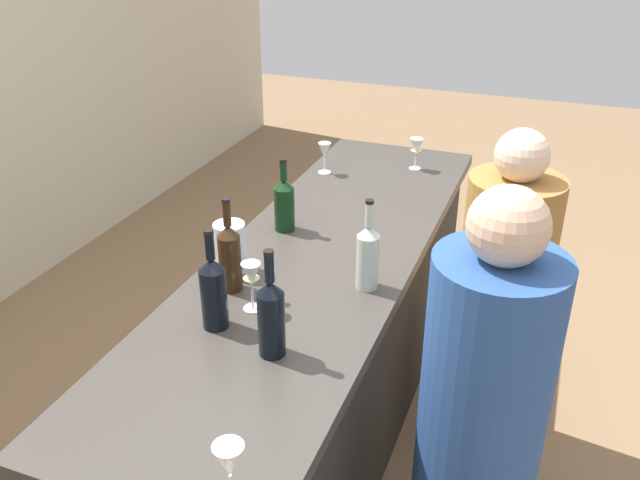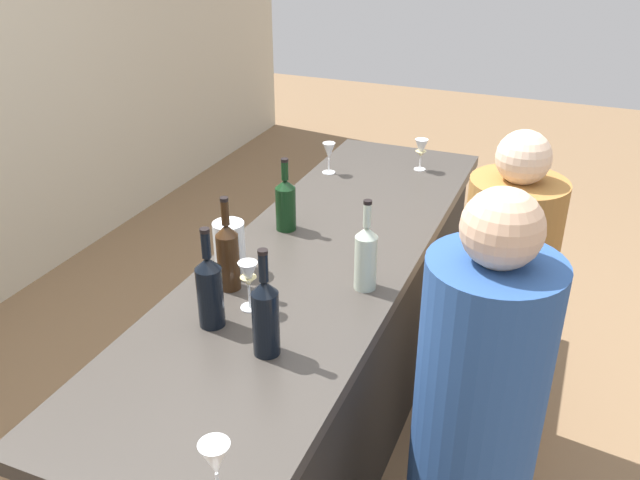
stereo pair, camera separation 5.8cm
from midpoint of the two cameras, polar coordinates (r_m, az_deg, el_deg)
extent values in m
plane|color=#846647|center=(3.09, 0.56, -16.50)|extent=(12.00, 12.00, 0.00)
cube|color=#2A2723|center=(2.80, 0.60, -9.94)|extent=(2.44, 0.64, 0.89)
cube|color=#3D3833|center=(2.54, 0.66, -1.51)|extent=(2.52, 0.72, 0.05)
cylinder|color=black|center=(1.95, -3.74, -7.04)|extent=(0.08, 0.08, 0.20)
cone|color=black|center=(1.88, -3.85, -3.99)|extent=(0.08, 0.08, 0.04)
cylinder|color=black|center=(1.85, -3.91, -2.33)|extent=(0.03, 0.03, 0.09)
cylinder|color=black|center=(1.83, -3.96, -1.01)|extent=(0.03, 0.03, 0.01)
cylinder|color=black|center=(2.09, -8.46, -4.79)|extent=(0.08, 0.08, 0.20)
cone|color=black|center=(2.03, -8.69, -1.95)|extent=(0.08, 0.08, 0.04)
cylinder|color=black|center=(2.00, -8.81, -0.42)|extent=(0.03, 0.03, 0.08)
cylinder|color=black|center=(1.98, -8.90, 0.80)|extent=(0.03, 0.03, 0.01)
cylinder|color=#331E0F|center=(2.27, -7.02, -1.84)|extent=(0.08, 0.08, 0.20)
cone|color=#331E0F|center=(2.22, -7.19, 0.85)|extent=(0.08, 0.08, 0.04)
cylinder|color=#331E0F|center=(2.19, -7.28, 2.29)|extent=(0.03, 0.03, 0.08)
cylinder|color=black|center=(2.17, -7.36, 3.43)|extent=(0.03, 0.03, 0.01)
cylinder|color=#B7C6B2|center=(2.27, 4.61, -1.92)|extent=(0.08, 0.08, 0.19)
cone|color=#B7C6B2|center=(2.21, 4.72, 0.70)|extent=(0.08, 0.08, 0.04)
cylinder|color=#B7C6B2|center=(2.19, 4.78, 2.09)|extent=(0.03, 0.03, 0.08)
cylinder|color=black|center=(2.17, 4.83, 3.20)|extent=(0.03, 0.03, 0.01)
cylinder|color=black|center=(2.67, -2.29, 2.67)|extent=(0.08, 0.08, 0.18)
cone|color=black|center=(2.63, -2.33, 4.77)|extent=(0.08, 0.08, 0.03)
cylinder|color=black|center=(2.61, -2.35, 5.87)|extent=(0.03, 0.03, 0.07)
cylinder|color=black|center=(2.59, -2.37, 6.76)|extent=(0.03, 0.03, 0.01)
cone|color=white|center=(1.53, -7.72, -17.88)|extent=(0.07, 0.07, 0.08)
cylinder|color=white|center=(3.34, 8.92, 5.92)|extent=(0.06, 0.06, 0.00)
cylinder|color=white|center=(3.32, 8.96, 6.48)|extent=(0.01, 0.01, 0.07)
cone|color=white|center=(3.30, 9.06, 7.70)|extent=(0.06, 0.06, 0.09)
cone|color=beige|center=(3.31, 9.02, 7.22)|extent=(0.05, 0.05, 0.03)
cylinder|color=white|center=(2.21, -5.18, -5.70)|extent=(0.06, 0.06, 0.00)
cylinder|color=white|center=(2.18, -5.23, -4.76)|extent=(0.01, 0.01, 0.08)
cone|color=white|center=(2.14, -5.32, -2.89)|extent=(0.06, 0.06, 0.08)
cone|color=beige|center=(2.16, -5.29, -3.49)|extent=(0.05, 0.05, 0.03)
cylinder|color=white|center=(3.26, 1.26, 5.73)|extent=(0.06, 0.06, 0.00)
cylinder|color=white|center=(3.25, 1.27, 6.32)|extent=(0.01, 0.01, 0.07)
cone|color=white|center=(3.22, 1.28, 7.53)|extent=(0.06, 0.06, 0.08)
cylinder|color=silver|center=(2.39, -6.96, -0.54)|extent=(0.11, 0.11, 0.18)
cylinder|color=#9E6B33|center=(2.81, 15.51, -6.71)|extent=(0.41, 0.41, 1.22)
sphere|color=beige|center=(2.51, 17.48, 6.67)|extent=(0.20, 0.20, 0.20)
cylinder|color=#284C8C|center=(2.19, 13.50, -16.62)|extent=(0.48, 0.48, 1.28)
sphere|color=#D8AD8C|center=(1.77, 16.06, 0.94)|extent=(0.22, 0.22, 0.22)
camera|label=1|loc=(0.03, -89.33, 0.34)|focal=37.86mm
camera|label=2|loc=(0.03, 90.67, -0.34)|focal=37.86mm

